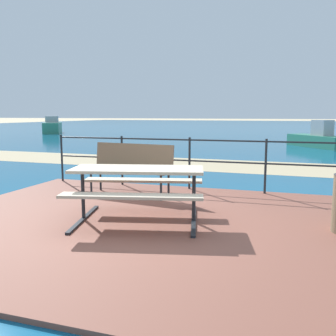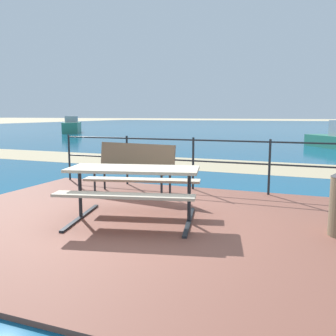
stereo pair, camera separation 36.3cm
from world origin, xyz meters
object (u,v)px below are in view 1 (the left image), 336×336
(park_bench, at_px, (131,164))
(boat_far, at_px, (53,127))
(boat_mid, at_px, (317,139))
(picnic_table, at_px, (138,180))

(park_bench, xyz_separation_m, boat_far, (-15.68, 19.97, -0.13))
(park_bench, relative_size, boat_mid, 0.48)
(picnic_table, bearing_deg, boat_far, 113.86)
(picnic_table, relative_size, park_bench, 1.23)
(picnic_table, relative_size, boat_mid, 0.58)
(picnic_table, distance_m, park_bench, 1.78)
(picnic_table, relative_size, boat_far, 0.49)
(boat_mid, xyz_separation_m, boat_far, (-19.74, 7.49, 0.12))
(picnic_table, distance_m, boat_mid, 14.45)
(park_bench, height_order, boat_far, boat_far)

